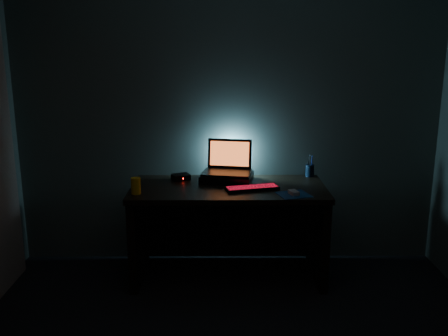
# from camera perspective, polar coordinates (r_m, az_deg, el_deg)

# --- Properties ---
(room) EXTENTS (3.50, 4.00, 2.50)m
(room) POSITION_cam_1_polar(r_m,az_deg,el_deg) (2.16, 1.17, -1.25)
(room) COLOR black
(room) RESTS_ON ground
(desk) EXTENTS (1.50, 0.70, 0.75)m
(desk) POSITION_cam_1_polar(r_m,az_deg,el_deg) (3.98, 0.49, -5.48)
(desk) COLOR black
(desk) RESTS_ON ground
(riser) EXTENTS (0.45, 0.37, 0.06)m
(riser) POSITION_cam_1_polar(r_m,az_deg,el_deg) (4.00, 0.34, -1.07)
(riser) COLOR black
(riser) RESTS_ON desk
(laptop) EXTENTS (0.42, 0.35, 0.26)m
(laptop) POSITION_cam_1_polar(r_m,az_deg,el_deg) (4.02, 0.46, 0.35)
(laptop) COLOR black
(laptop) RESTS_ON riser
(keyboard) EXTENTS (0.42, 0.22, 0.02)m
(keyboard) POSITION_cam_1_polar(r_m,az_deg,el_deg) (3.77, 3.24, -2.30)
(keyboard) COLOR black
(keyboard) RESTS_ON desk
(mousepad) EXTENTS (0.27, 0.25, 0.00)m
(mousepad) POSITION_cam_1_polar(r_m,az_deg,el_deg) (3.67, 7.96, -3.03)
(mousepad) COLOR navy
(mousepad) RESTS_ON desk
(mouse) EXTENTS (0.08, 0.10, 0.03)m
(mouse) POSITION_cam_1_polar(r_m,az_deg,el_deg) (3.67, 7.97, -2.79)
(mouse) COLOR gray
(mouse) RESTS_ON mousepad
(pen_cup) EXTENTS (0.09, 0.09, 0.10)m
(pen_cup) POSITION_cam_1_polar(r_m,az_deg,el_deg) (4.19, 9.78, -0.28)
(pen_cup) COLOR black
(pen_cup) RESTS_ON desk
(juice_glass) EXTENTS (0.09, 0.09, 0.12)m
(juice_glass) POSITION_cam_1_polar(r_m,az_deg,el_deg) (3.70, -10.03, -2.02)
(juice_glass) COLOR #F0A80C
(juice_glass) RESTS_ON desk
(router) EXTENTS (0.17, 0.15, 0.05)m
(router) POSITION_cam_1_polar(r_m,az_deg,el_deg) (4.05, -4.95, -1.03)
(router) COLOR black
(router) RESTS_ON desk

